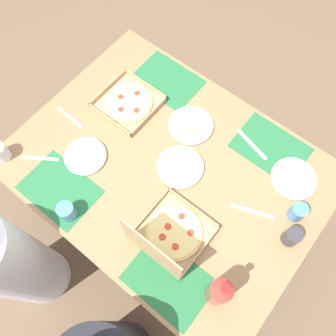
% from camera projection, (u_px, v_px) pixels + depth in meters
% --- Properties ---
extents(ground_plane, '(6.00, 6.00, 0.00)m').
position_uv_depth(ground_plane, '(168.00, 211.00, 2.40)').
color(ground_plane, brown).
extents(dining_table, '(1.50, 1.13, 0.73)m').
position_uv_depth(dining_table, '(168.00, 175.00, 1.82)').
color(dining_table, '#3F3328').
rests_on(dining_table, ground_plane).
extents(placemat_near_left, '(0.36, 0.26, 0.00)m').
position_uv_depth(placemat_near_left, '(271.00, 148.00, 1.78)').
color(placemat_near_left, '#236638').
rests_on(placemat_near_left, dining_table).
extents(placemat_near_right, '(0.36, 0.26, 0.00)m').
position_uv_depth(placemat_near_right, '(167.00, 80.00, 1.95)').
color(placemat_near_right, '#236638').
rests_on(placemat_near_right, dining_table).
extents(placemat_far_left, '(0.36, 0.26, 0.00)m').
position_uv_depth(placemat_far_left, '(169.00, 281.00, 1.52)').
color(placemat_far_left, '#236638').
rests_on(placemat_far_left, dining_table).
extents(placemat_far_right, '(0.36, 0.26, 0.00)m').
position_uv_depth(placemat_far_right, '(60.00, 189.00, 1.69)').
color(placemat_far_right, '#236638').
rests_on(placemat_far_right, dining_table).
extents(pizza_box_center, '(0.30, 0.30, 0.04)m').
position_uv_depth(pizza_box_center, '(128.00, 103.00, 1.88)').
color(pizza_box_center, tan).
rests_on(pizza_box_center, dining_table).
extents(pizza_box_corner_right, '(0.30, 0.30, 0.34)m').
position_uv_depth(pizza_box_corner_right, '(169.00, 236.00, 1.55)').
color(pizza_box_corner_right, tan).
rests_on(pizza_box_corner_right, dining_table).
extents(plate_near_left, '(0.21, 0.21, 0.02)m').
position_uv_depth(plate_near_left, '(85.00, 156.00, 1.75)').
color(plate_near_left, white).
rests_on(plate_near_left, dining_table).
extents(plate_far_left, '(0.23, 0.23, 0.03)m').
position_uv_depth(plate_far_left, '(191.00, 126.00, 1.82)').
color(plate_far_left, white).
rests_on(plate_far_left, dining_table).
extents(plate_far_right, '(0.22, 0.22, 0.02)m').
position_uv_depth(plate_far_right, '(293.00, 179.00, 1.71)').
color(plate_far_right, white).
rests_on(plate_far_right, dining_table).
extents(plate_near_right, '(0.23, 0.23, 0.02)m').
position_uv_depth(plate_near_right, '(180.00, 167.00, 1.73)').
color(plate_near_right, white).
rests_on(plate_near_right, dining_table).
extents(soda_bottle, '(0.09, 0.09, 0.32)m').
position_uv_depth(soda_bottle, '(219.00, 292.00, 1.38)').
color(soda_bottle, '#B2382D').
rests_on(soda_bottle, dining_table).
extents(cup_red, '(0.07, 0.07, 0.10)m').
position_uv_depth(cup_red, '(292.00, 237.00, 1.55)').
color(cup_red, '#333338').
rests_on(cup_red, dining_table).
extents(cup_clear_left, '(0.08, 0.08, 0.09)m').
position_uv_depth(cup_clear_left, '(67.00, 211.00, 1.60)').
color(cup_clear_left, teal).
rests_on(cup_clear_left, dining_table).
extents(cup_dark, '(0.07, 0.07, 0.10)m').
position_uv_depth(cup_dark, '(298.00, 212.00, 1.60)').
color(cup_dark, teal).
rests_on(cup_dark, dining_table).
extents(cup_spare, '(0.08, 0.08, 0.10)m').
position_uv_depth(cup_spare, '(0.00, 152.00, 1.72)').
color(cup_spare, silver).
rests_on(cup_spare, dining_table).
extents(knife_by_near_right, '(0.20, 0.09, 0.00)m').
position_uv_depth(knife_by_near_right, '(252.00, 211.00, 1.65)').
color(knife_by_near_right, '#B7B7BC').
rests_on(knife_by_near_right, dining_table).
extents(fork_by_far_left, '(0.19, 0.02, 0.00)m').
position_uv_depth(fork_by_far_left, '(70.00, 117.00, 1.85)').
color(fork_by_far_left, '#B7B7BC').
rests_on(fork_by_far_left, dining_table).
extents(knife_by_far_right, '(0.21, 0.07, 0.00)m').
position_uv_depth(knife_by_far_right, '(252.00, 145.00, 1.79)').
color(knife_by_far_right, '#B7B7BC').
rests_on(knife_by_far_right, dining_table).
extents(fork_by_near_left, '(0.17, 0.12, 0.00)m').
position_uv_depth(fork_by_near_left, '(40.00, 158.00, 1.76)').
color(fork_by_near_left, '#B7B7BC').
rests_on(fork_by_near_left, dining_table).
extents(diner_right_seat, '(0.32, 0.32, 1.17)m').
position_uv_depth(diner_right_seat, '(12.00, 264.00, 1.75)').
color(diner_right_seat, white).
rests_on(diner_right_seat, ground_plane).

